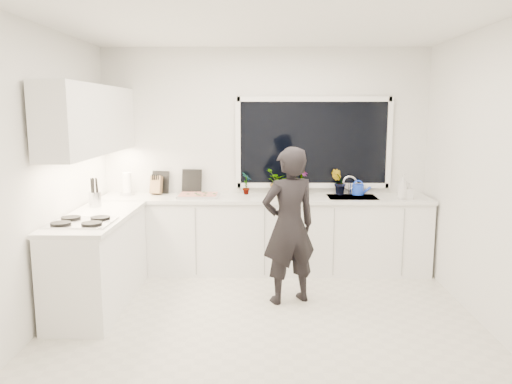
{
  "coord_description": "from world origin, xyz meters",
  "views": [
    {
      "loc": [
        -0.0,
        -4.45,
        1.95
      ],
      "look_at": [
        -0.09,
        0.4,
        1.15
      ],
      "focal_mm": 35.0,
      "sensor_mm": 36.0,
      "label": 1
    }
  ],
  "objects": [
    {
      "name": "window",
      "position": [
        0.6,
        1.73,
        1.55
      ],
      "size": [
        1.8,
        0.02,
        1.0
      ],
      "primitive_type": "cube",
      "color": "black",
      "rests_on": "wall_back"
    },
    {
      "name": "knife_block",
      "position": [
        -1.33,
        1.59,
        1.03
      ],
      "size": [
        0.14,
        0.12,
        0.22
      ],
      "primitive_type": "cube",
      "rotation": [
        0.0,
        0.0,
        -0.13
      ],
      "color": "#9B6648",
      "rests_on": "countertop_back"
    },
    {
      "name": "stovetop",
      "position": [
        -1.69,
        -0.0,
        0.94
      ],
      "size": [
        0.56,
        0.48,
        0.03
      ],
      "primitive_type": "cube",
      "color": "black",
      "rests_on": "countertop_left"
    },
    {
      "name": "pizza",
      "position": [
        -0.79,
        1.42,
        0.95
      ],
      "size": [
        0.45,
        0.32,
        0.01
      ],
      "primitive_type": "cube",
      "rotation": [
        0.0,
        0.0,
        0.02
      ],
      "color": "#BB3919",
      "rests_on": "pizza_tray"
    },
    {
      "name": "sink",
      "position": [
        1.05,
        1.45,
        0.87
      ],
      "size": [
        0.58,
        0.42,
        0.14
      ],
      "primitive_type": "cube",
      "color": "silver",
      "rests_on": "countertop_back"
    },
    {
      "name": "wall_back",
      "position": [
        0.0,
        1.76,
        1.35
      ],
      "size": [
        4.0,
        0.02,
        2.7
      ],
      "primitive_type": "cube",
      "color": "white",
      "rests_on": "ground"
    },
    {
      "name": "wall_right",
      "position": [
        2.01,
        0.0,
        1.35
      ],
      "size": [
        0.02,
        3.5,
        2.7
      ],
      "primitive_type": "cube",
      "color": "white",
      "rests_on": "ground"
    },
    {
      "name": "utensil_crock",
      "position": [
        -1.83,
        0.8,
        1.0
      ],
      "size": [
        0.14,
        0.14,
        0.16
      ],
      "primitive_type": "cylinder",
      "rotation": [
        0.0,
        0.0,
        -0.11
      ],
      "color": "#B5B6BA",
      "rests_on": "countertop_left"
    },
    {
      "name": "paper_towel_roll",
      "position": [
        -1.68,
        1.55,
        1.05
      ],
      "size": [
        0.14,
        0.14,
        0.26
      ],
      "primitive_type": "cylinder",
      "rotation": [
        0.0,
        0.0,
        -0.27
      ],
      "color": "white",
      "rests_on": "countertop_back"
    },
    {
      "name": "faucet",
      "position": [
        1.05,
        1.65,
        1.03
      ],
      "size": [
        0.03,
        0.03,
        0.22
      ],
      "primitive_type": "cylinder",
      "color": "silver",
      "rests_on": "countertop_back"
    },
    {
      "name": "base_cabinets_back",
      "position": [
        0.0,
        1.45,
        0.44
      ],
      "size": [
        3.92,
        0.58,
        0.88
      ],
      "primitive_type": "cube",
      "color": "white",
      "rests_on": "floor"
    },
    {
      "name": "soap_bottles",
      "position": [
        1.63,
        1.3,
        1.05
      ],
      "size": [
        0.2,
        0.16,
        0.3
      ],
      "color": "#D8BF66",
      "rests_on": "countertop_back"
    },
    {
      "name": "picture_frame_small",
      "position": [
        -0.91,
        1.69,
        1.07
      ],
      "size": [
        0.25,
        0.05,
        0.3
      ],
      "primitive_type": "cube",
      "rotation": [
        0.0,
        0.0,
        -0.14
      ],
      "color": "black",
      "rests_on": "countertop_back"
    },
    {
      "name": "base_cabinets_left",
      "position": [
        -1.67,
        0.35,
        0.44
      ],
      "size": [
        0.58,
        1.6,
        0.88
      ],
      "primitive_type": "cube",
      "color": "white",
      "rests_on": "floor"
    },
    {
      "name": "countertop_left",
      "position": [
        -1.67,
        0.35,
        0.9
      ],
      "size": [
        0.62,
        1.6,
        0.04
      ],
      "primitive_type": "cube",
      "color": "silver",
      "rests_on": "base_cabinets_left"
    },
    {
      "name": "watering_can",
      "position": [
        1.15,
        1.61,
        0.98
      ],
      "size": [
        0.17,
        0.17,
        0.13
      ],
      "primitive_type": "cylinder",
      "rotation": [
        0.0,
        0.0,
        -0.26
      ],
      "color": "blue",
      "rests_on": "countertop_back"
    },
    {
      "name": "ceiling",
      "position": [
        0.0,
        0.0,
        2.71
      ],
      "size": [
        4.0,
        3.5,
        0.02
      ],
      "primitive_type": "cube",
      "color": "white",
      "rests_on": "wall_back"
    },
    {
      "name": "floor",
      "position": [
        0.0,
        0.0,
        -0.01
      ],
      "size": [
        4.0,
        3.5,
        0.02
      ],
      "primitive_type": "cube",
      "color": "beige",
      "rests_on": "ground"
    },
    {
      "name": "countertop_back",
      "position": [
        0.0,
        1.44,
        0.9
      ],
      "size": [
        3.94,
        0.62,
        0.04
      ],
      "primitive_type": "cube",
      "color": "silver",
      "rests_on": "base_cabinets_back"
    },
    {
      "name": "person",
      "position": [
        0.24,
        0.45,
        0.8
      ],
      "size": [
        0.68,
        0.58,
        1.6
      ],
      "primitive_type": "imported",
      "rotation": [
        0.0,
        0.0,
        3.54
      ],
      "color": "black",
      "rests_on": "floor"
    },
    {
      "name": "picture_frame_large",
      "position": [
        -1.3,
        1.69,
        1.06
      ],
      "size": [
        0.22,
        0.06,
        0.28
      ],
      "primitive_type": "cube",
      "rotation": [
        0.0,
        0.0,
        -0.2
      ],
      "color": "black",
      "rests_on": "countertop_back"
    },
    {
      "name": "pizza_tray",
      "position": [
        -0.79,
        1.42,
        0.94
      ],
      "size": [
        0.49,
        0.37,
        0.03
      ],
      "primitive_type": "cube",
      "rotation": [
        0.0,
        0.0,
        0.02
      ],
      "color": "silver",
      "rests_on": "countertop_back"
    },
    {
      "name": "upper_cabinets",
      "position": [
        -1.79,
        0.7,
        1.85
      ],
      "size": [
        0.34,
        2.1,
        0.7
      ],
      "primitive_type": "cube",
      "color": "white",
      "rests_on": "wall_left"
    },
    {
      "name": "wall_left",
      "position": [
        -2.01,
        0.0,
        1.35
      ],
      "size": [
        0.02,
        3.5,
        2.7
      ],
      "primitive_type": "cube",
      "color": "white",
      "rests_on": "ground"
    },
    {
      "name": "herb_plants",
      "position": [
        0.33,
        1.61,
        1.08
      ],
      "size": [
        1.3,
        0.35,
        0.33
      ],
      "color": "#26662D",
      "rests_on": "countertop_back"
    }
  ]
}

